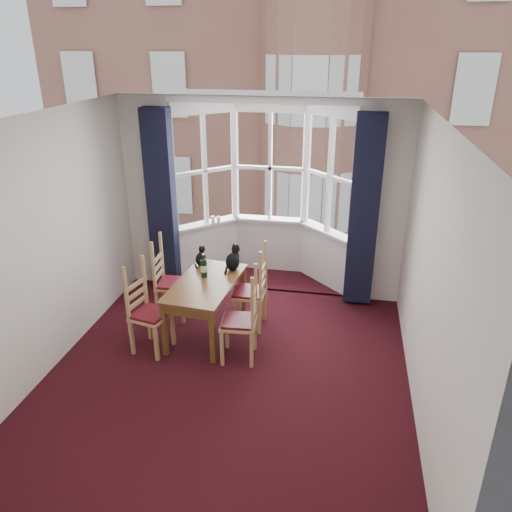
% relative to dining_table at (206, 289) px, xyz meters
% --- Properties ---
extents(floor, '(4.50, 4.50, 0.00)m').
position_rel_dining_table_xyz_m(floor, '(0.46, -0.91, -0.62)').
color(floor, black).
rests_on(floor, ground).
extents(ceiling, '(4.50, 4.50, 0.00)m').
position_rel_dining_table_xyz_m(ceiling, '(0.46, -0.91, 2.18)').
color(ceiling, white).
rests_on(ceiling, floor).
extents(wall_left, '(0.00, 4.50, 4.50)m').
position_rel_dining_table_xyz_m(wall_left, '(-1.54, -0.91, 0.78)').
color(wall_left, silver).
rests_on(wall_left, floor).
extents(wall_right, '(0.00, 4.50, 4.50)m').
position_rel_dining_table_xyz_m(wall_right, '(2.46, -0.91, 0.78)').
color(wall_right, silver).
rests_on(wall_right, floor).
extents(wall_near, '(4.00, 0.00, 4.00)m').
position_rel_dining_table_xyz_m(wall_near, '(0.46, -3.16, 0.78)').
color(wall_near, silver).
rests_on(wall_near, floor).
extents(wall_back_pier_left, '(0.70, 0.12, 2.80)m').
position_rel_dining_table_xyz_m(wall_back_pier_left, '(-1.19, 1.34, 0.78)').
color(wall_back_pier_left, silver).
rests_on(wall_back_pier_left, floor).
extents(wall_back_pier_right, '(0.70, 0.12, 2.80)m').
position_rel_dining_table_xyz_m(wall_back_pier_right, '(2.11, 1.34, 0.78)').
color(wall_back_pier_right, silver).
rests_on(wall_back_pier_right, floor).
extents(bay_window, '(2.76, 0.94, 2.80)m').
position_rel_dining_table_xyz_m(bay_window, '(0.46, 1.85, 0.78)').
color(bay_window, white).
rests_on(bay_window, floor).
extents(curtain_left, '(0.38, 0.22, 2.60)m').
position_rel_dining_table_xyz_m(curtain_left, '(-0.96, 1.16, 0.73)').
color(curtain_left, black).
rests_on(curtain_left, floor).
extents(curtain_right, '(0.38, 0.22, 2.60)m').
position_rel_dining_table_xyz_m(curtain_right, '(1.88, 1.16, 0.73)').
color(curtain_right, black).
rests_on(curtain_right, floor).
extents(dining_table, '(0.81, 1.37, 0.71)m').
position_rel_dining_table_xyz_m(dining_table, '(0.00, 0.00, 0.00)').
color(dining_table, brown).
rests_on(dining_table, floor).
extents(chair_left_near, '(0.48, 0.50, 0.92)m').
position_rel_dining_table_xyz_m(chair_left_near, '(-0.62, -0.48, -0.15)').
color(chair_left_near, tan).
rests_on(chair_left_near, floor).
extents(chair_left_far, '(0.43, 0.44, 0.92)m').
position_rel_dining_table_xyz_m(chair_left_far, '(-0.65, 0.32, -0.15)').
color(chair_left_far, tan).
rests_on(chair_left_far, floor).
extents(chair_right_near, '(0.43, 0.45, 0.92)m').
position_rel_dining_table_xyz_m(chair_right_near, '(0.61, -0.47, -0.15)').
color(chair_right_near, tan).
rests_on(chair_right_near, floor).
extents(chair_right_far, '(0.41, 0.42, 0.92)m').
position_rel_dining_table_xyz_m(chair_right_far, '(0.59, 0.26, -0.15)').
color(chair_right_far, tan).
rests_on(chair_right_far, floor).
extents(cat_left, '(0.14, 0.20, 0.27)m').
position_rel_dining_table_xyz_m(cat_left, '(-0.19, 0.48, 0.20)').
color(cat_left, black).
rests_on(cat_left, dining_table).
extents(cat_right, '(0.24, 0.29, 0.35)m').
position_rel_dining_table_xyz_m(cat_right, '(0.25, 0.43, 0.22)').
color(cat_right, black).
rests_on(cat_right, dining_table).
extents(wine_bottle, '(0.08, 0.08, 0.31)m').
position_rel_dining_table_xyz_m(wine_bottle, '(-0.06, 0.14, 0.23)').
color(wine_bottle, black).
rests_on(wine_bottle, dining_table).
extents(candle_tall, '(0.06, 0.06, 0.11)m').
position_rel_dining_table_xyz_m(candle_tall, '(-0.36, 1.69, 0.31)').
color(candle_tall, white).
rests_on(candle_tall, bay_window).
extents(candle_short, '(0.06, 0.06, 0.11)m').
position_rel_dining_table_xyz_m(candle_short, '(-0.27, 1.72, 0.30)').
color(candle_short, white).
rests_on(candle_short, bay_window).
extents(street, '(80.00, 80.00, 0.00)m').
position_rel_dining_table_xyz_m(street, '(0.46, 31.34, -6.62)').
color(street, '#333335').
rests_on(street, ground).
extents(tenement_building, '(18.40, 7.80, 15.20)m').
position_rel_dining_table_xyz_m(tenement_building, '(0.46, 13.10, 0.98)').
color(tenement_building, '#A26753').
rests_on(tenement_building, street).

